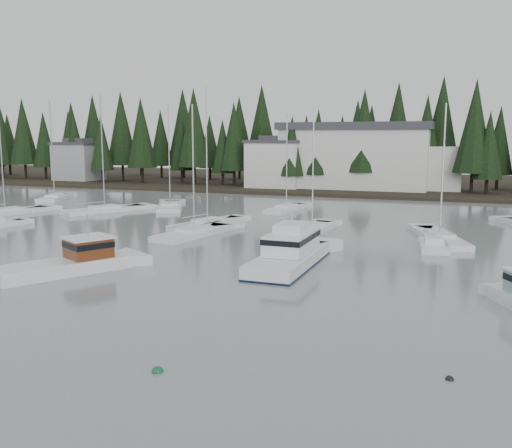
# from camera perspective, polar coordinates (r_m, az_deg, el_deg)

# --- Properties ---
(ground) EXTENTS (260.00, 260.00, 0.00)m
(ground) POSITION_cam_1_polar(r_m,az_deg,el_deg) (20.82, -19.97, -17.92)
(ground) COLOR gray
(ground) RESTS_ON ground
(far_shore_land) EXTENTS (240.00, 54.00, 1.00)m
(far_shore_land) POSITION_cam_1_polar(r_m,az_deg,el_deg) (112.10, 13.69, 3.85)
(far_shore_land) COLOR black
(far_shore_land) RESTS_ON ground
(conifer_treeline) EXTENTS (200.00, 22.00, 20.00)m
(conifer_treeline) POSITION_cam_1_polar(r_m,az_deg,el_deg) (101.22, 12.98, 3.37)
(conifer_treeline) COLOR black
(conifer_treeline) RESTS_ON ground
(house_west) EXTENTS (9.54, 7.42, 8.75)m
(house_west) POSITION_cam_1_polar(r_m,az_deg,el_deg) (97.97, 1.99, 6.15)
(house_west) COLOR silver
(house_west) RESTS_ON ground
(house_far_west) EXTENTS (8.48, 7.42, 8.25)m
(house_far_west) POSITION_cam_1_polar(r_m,az_deg,el_deg) (119.53, -17.32, 6.11)
(house_far_west) COLOR #999EA0
(house_far_west) RESTS_ON ground
(harbor_inn) EXTENTS (29.50, 11.50, 10.90)m
(harbor_inn) POSITION_cam_1_polar(r_m,az_deg,el_deg) (97.65, 11.10, 6.64)
(harbor_inn) COLOR silver
(harbor_inn) RESTS_ON ground
(lobster_boat_brown) EXTENTS (7.01, 9.34, 4.46)m
(lobster_boat_brown) POSITION_cam_1_polar(r_m,az_deg,el_deg) (40.89, -18.14, -3.89)
(lobster_boat_brown) COLOR white
(lobster_boat_brown) RESTS_ON ground
(cabin_cruiser_center) EXTENTS (3.45, 10.88, 4.67)m
(cabin_cruiser_center) POSITION_cam_1_polar(r_m,az_deg,el_deg) (40.84, 3.43, -3.20)
(cabin_cruiser_center) COLOR white
(cabin_cruiser_center) RESTS_ON ground
(sailboat_2) EXTENTS (3.40, 8.32, 11.33)m
(sailboat_2) POSITION_cam_1_polar(r_m,az_deg,el_deg) (55.78, 5.63, -0.65)
(sailboat_2) COLOR white
(sailboat_2) RESTS_ON ground
(sailboat_3) EXTENTS (3.54, 9.03, 12.98)m
(sailboat_3) POSITION_cam_1_polar(r_m,az_deg,el_deg) (70.98, 3.05, 1.42)
(sailboat_3) COLOR white
(sailboat_3) RESTS_ON ground
(sailboat_4) EXTENTS (4.55, 10.07, 12.55)m
(sailboat_4) POSITION_cam_1_polar(r_m,az_deg,el_deg) (53.47, -6.18, -1.07)
(sailboat_4) COLOR white
(sailboat_4) RESTS_ON ground
(sailboat_7) EXTENTS (7.40, 10.35, 14.57)m
(sailboat_7) POSITION_cam_1_polar(r_m,az_deg,el_deg) (72.13, -14.88, 1.25)
(sailboat_7) COLOR white
(sailboat_7) RESTS_ON ground
(sailboat_9) EXTENTS (5.53, 8.71, 14.85)m
(sailboat_9) POSITION_cam_1_polar(r_m,az_deg,el_deg) (88.34, -19.48, 2.39)
(sailboat_9) COLOR white
(sailboat_9) RESTS_ON ground
(sailboat_10) EXTENTS (5.60, 11.13, 14.87)m
(sailboat_10) POSITION_cam_1_polar(r_m,az_deg,el_deg) (73.56, -23.78, 0.94)
(sailboat_10) COLOR white
(sailboat_10) RESTS_ON ground
(sailboat_11) EXTENTS (5.84, 10.90, 12.52)m
(sailboat_11) POSITION_cam_1_polar(r_m,az_deg,el_deg) (53.26, 17.87, -1.49)
(sailboat_11) COLOR white
(sailboat_11) RESTS_ON ground
(sailboat_12) EXTENTS (5.12, 9.83, 14.63)m
(sailboat_12) POSITION_cam_1_polar(r_m,az_deg,el_deg) (59.00, -4.87, -0.09)
(sailboat_12) COLOR white
(sailboat_12) RESTS_ON ground
(sailboat_13) EXTENTS (6.81, 10.03, 13.72)m
(sailboat_13) POSITION_cam_1_polar(r_m,az_deg,el_deg) (74.05, -8.57, 1.63)
(sailboat_13) COLOR white
(sailboat_13) RESTS_ON ground
(runabout_1) EXTENTS (2.83, 5.36, 1.42)m
(runabout_1) POSITION_cam_1_polar(r_m,az_deg,el_deg) (48.84, 17.35, -2.28)
(runabout_1) COLOR white
(runabout_1) RESTS_ON ground
(mooring_buoy_green) EXTENTS (0.46, 0.46, 0.46)m
(mooring_buoy_green) POSITION_cam_1_polar(r_m,az_deg,el_deg) (23.45, -9.81, -14.37)
(mooring_buoy_green) COLOR #145933
(mooring_buoy_green) RESTS_ON ground
(mooring_buoy_dark) EXTENTS (0.33, 0.33, 0.33)m
(mooring_buoy_dark) POSITION_cam_1_polar(r_m,az_deg,el_deg) (23.65, 18.79, -14.53)
(mooring_buoy_dark) COLOR black
(mooring_buoy_dark) RESTS_ON ground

